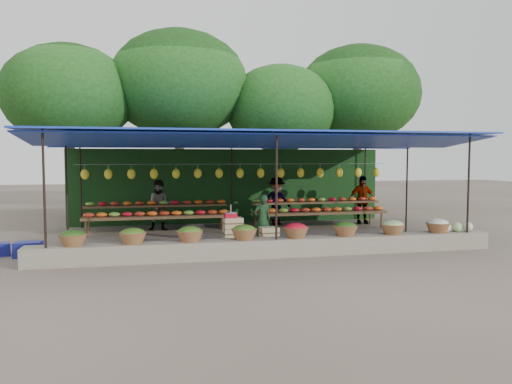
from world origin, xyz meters
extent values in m
plane|color=brown|center=(0.00, 0.00, 0.00)|extent=(60.00, 60.00, 0.00)
cube|color=#716B5A|center=(0.00, -2.75, 0.20)|extent=(10.60, 0.55, 0.40)
cylinder|color=black|center=(-4.80, -2.90, 1.40)|extent=(0.05, 0.05, 2.80)
cylinder|color=black|center=(0.00, -2.90, 1.40)|extent=(0.05, 0.05, 2.80)
cylinder|color=black|center=(4.80, -2.90, 1.40)|extent=(0.05, 0.05, 2.80)
cylinder|color=black|center=(-4.80, 0.00, 1.40)|extent=(0.05, 0.05, 2.80)
cylinder|color=black|center=(4.80, 0.00, 1.40)|extent=(0.05, 0.05, 2.80)
cylinder|color=black|center=(-4.80, 2.90, 1.40)|extent=(0.05, 0.05, 2.80)
cylinder|color=black|center=(0.00, 2.90, 1.40)|extent=(0.05, 0.05, 2.80)
cylinder|color=black|center=(4.80, 2.90, 1.40)|extent=(0.05, 0.05, 2.80)
cube|color=#1736B0|center=(0.00, 0.00, 2.80)|extent=(10.80, 6.60, 0.04)
cube|color=#1736B0|center=(0.00, -2.00, 2.62)|extent=(10.80, 2.19, 0.26)
cube|color=#1736B0|center=(0.00, 2.00, 2.62)|extent=(10.80, 2.19, 0.26)
cylinder|color=#ABABB1|center=(0.00, 1.40, 2.02)|extent=(9.60, 0.01, 0.01)
ellipsoid|color=yellow|center=(-4.50, 1.40, 1.74)|extent=(0.23, 0.17, 0.30)
ellipsoid|color=yellow|center=(-3.86, 1.40, 1.74)|extent=(0.23, 0.17, 0.30)
ellipsoid|color=yellow|center=(-3.21, 1.40, 1.74)|extent=(0.23, 0.17, 0.30)
ellipsoid|color=yellow|center=(-2.57, 1.40, 1.74)|extent=(0.23, 0.17, 0.30)
ellipsoid|color=yellow|center=(-1.93, 1.40, 1.74)|extent=(0.23, 0.17, 0.30)
ellipsoid|color=yellow|center=(-1.29, 1.40, 1.74)|extent=(0.23, 0.17, 0.30)
ellipsoid|color=yellow|center=(-0.64, 1.40, 1.74)|extent=(0.23, 0.17, 0.30)
ellipsoid|color=yellow|center=(0.00, 1.40, 1.74)|extent=(0.23, 0.17, 0.30)
ellipsoid|color=yellow|center=(0.64, 1.40, 1.74)|extent=(0.23, 0.17, 0.30)
ellipsoid|color=yellow|center=(1.29, 1.40, 1.74)|extent=(0.23, 0.17, 0.30)
ellipsoid|color=yellow|center=(1.93, 1.40, 1.74)|extent=(0.23, 0.17, 0.30)
ellipsoid|color=yellow|center=(2.57, 1.40, 1.74)|extent=(0.23, 0.17, 0.30)
ellipsoid|color=yellow|center=(3.21, 1.40, 1.74)|extent=(0.23, 0.17, 0.30)
ellipsoid|color=yellow|center=(3.86, 1.40, 1.74)|extent=(0.23, 0.17, 0.30)
ellipsoid|color=yellow|center=(4.50, 1.40, 1.74)|extent=(0.23, 0.17, 0.30)
ellipsoid|color=#274F15|center=(-4.30, -2.75, 0.62)|extent=(0.52, 0.52, 0.23)
ellipsoid|color=#3E661B|center=(-3.10, -2.75, 0.62)|extent=(0.52, 0.52, 0.23)
ellipsoid|color=#3E661B|center=(-1.90, -2.75, 0.62)|extent=(0.52, 0.52, 0.23)
ellipsoid|color=#3E661B|center=(-0.70, -2.75, 0.62)|extent=(0.52, 0.52, 0.23)
ellipsoid|color=red|center=(0.50, -2.75, 0.62)|extent=(0.52, 0.52, 0.23)
ellipsoid|color=#274F15|center=(1.70, -2.75, 0.62)|extent=(0.52, 0.52, 0.23)
ellipsoid|color=#98C078|center=(2.90, -2.75, 0.62)|extent=(0.52, 0.52, 0.23)
ellipsoid|color=beige|center=(4.10, -2.75, 0.62)|extent=(0.52, 0.52, 0.23)
cube|color=#1C4418|center=(0.00, 3.15, 1.25)|extent=(10.60, 0.06, 2.50)
cylinder|color=#392215|center=(-5.50, 5.80, 1.98)|extent=(0.36, 0.36, 3.97)
ellipsoid|color=#15350E|center=(-5.50, 5.80, 4.46)|extent=(4.77, 4.77, 3.69)
cylinder|color=#392215|center=(-1.50, 6.20, 2.24)|extent=(0.36, 0.36, 4.48)
ellipsoid|color=#15350E|center=(-1.50, 6.20, 5.04)|extent=(5.39, 5.39, 4.17)
cylinder|color=#392215|center=(2.50, 5.90, 1.86)|extent=(0.36, 0.36, 3.71)
ellipsoid|color=#15350E|center=(2.50, 5.90, 4.18)|extent=(4.47, 4.47, 3.45)
cylinder|color=#392215|center=(6.00, 6.30, 2.18)|extent=(0.36, 0.36, 4.35)
ellipsoid|color=#15350E|center=(6.00, 6.30, 4.90)|extent=(5.24, 5.24, 4.05)
cube|color=#503820|center=(-2.50, 1.30, 0.50)|extent=(4.20, 0.95, 0.08)
cube|color=#503820|center=(-2.50, 1.60, 0.78)|extent=(4.20, 0.35, 0.06)
cylinder|color=#503820|center=(-4.45, 0.90, 0.25)|extent=(0.06, 0.06, 0.50)
cylinder|color=#503820|center=(-0.55, 0.90, 0.25)|extent=(0.06, 0.06, 0.50)
cylinder|color=#503820|center=(-4.45, 1.70, 0.25)|extent=(0.06, 0.06, 0.50)
cylinder|color=#503820|center=(-0.55, 1.70, 0.25)|extent=(0.06, 0.06, 0.50)
ellipsoid|color=#A92F18|center=(-4.40, 1.15, 0.60)|extent=(0.31, 0.26, 0.13)
ellipsoid|color=#77A432|center=(-4.40, 1.60, 0.87)|extent=(0.26, 0.22, 0.12)
ellipsoid|color=#F15C15|center=(-4.05, 1.15, 0.60)|extent=(0.31, 0.26, 0.13)
ellipsoid|color=red|center=(-4.05, 1.60, 0.87)|extent=(0.26, 0.22, 0.12)
ellipsoid|color=#77A432|center=(-3.70, 1.15, 0.60)|extent=(0.31, 0.26, 0.13)
ellipsoid|color=#A92F18|center=(-3.70, 1.60, 0.87)|extent=(0.26, 0.22, 0.12)
ellipsoid|color=red|center=(-3.35, 1.15, 0.60)|extent=(0.31, 0.26, 0.13)
ellipsoid|color=#F15C15|center=(-3.35, 1.60, 0.87)|extent=(0.26, 0.22, 0.12)
ellipsoid|color=#A92F18|center=(-3.00, 1.15, 0.60)|extent=(0.31, 0.26, 0.13)
ellipsoid|color=#A92F18|center=(-3.00, 1.60, 0.87)|extent=(0.26, 0.22, 0.12)
ellipsoid|color=#F15C15|center=(-2.65, 1.15, 0.60)|extent=(0.31, 0.26, 0.13)
ellipsoid|color=#F15C15|center=(-2.65, 1.60, 0.87)|extent=(0.26, 0.22, 0.12)
ellipsoid|color=#A92F18|center=(-2.30, 1.15, 0.60)|extent=(0.31, 0.26, 0.13)
ellipsoid|color=#77A432|center=(-2.30, 1.60, 0.87)|extent=(0.26, 0.22, 0.12)
ellipsoid|color=#F15C15|center=(-1.95, 1.15, 0.60)|extent=(0.31, 0.26, 0.13)
ellipsoid|color=red|center=(-1.95, 1.60, 0.87)|extent=(0.26, 0.22, 0.12)
ellipsoid|color=#77A432|center=(-1.60, 1.15, 0.60)|extent=(0.31, 0.26, 0.13)
ellipsoid|color=#A92F18|center=(-1.60, 1.60, 0.87)|extent=(0.26, 0.22, 0.12)
ellipsoid|color=red|center=(-1.25, 1.15, 0.60)|extent=(0.31, 0.26, 0.13)
ellipsoid|color=#F15C15|center=(-1.25, 1.60, 0.87)|extent=(0.26, 0.22, 0.12)
ellipsoid|color=#A92F18|center=(-0.90, 1.15, 0.60)|extent=(0.31, 0.26, 0.13)
ellipsoid|color=#A92F18|center=(-0.90, 1.60, 0.87)|extent=(0.26, 0.22, 0.12)
ellipsoid|color=#F15C15|center=(-0.55, 1.15, 0.60)|extent=(0.31, 0.26, 0.13)
ellipsoid|color=#F15C15|center=(-0.55, 1.60, 0.87)|extent=(0.26, 0.22, 0.12)
cube|color=#503820|center=(2.50, 1.30, 0.50)|extent=(4.20, 0.95, 0.08)
cube|color=#503820|center=(2.50, 1.60, 0.78)|extent=(4.20, 0.35, 0.06)
cylinder|color=#503820|center=(0.55, 0.90, 0.25)|extent=(0.06, 0.06, 0.50)
cylinder|color=#503820|center=(4.45, 0.90, 0.25)|extent=(0.06, 0.06, 0.50)
cylinder|color=#503820|center=(0.55, 1.70, 0.25)|extent=(0.06, 0.06, 0.50)
cylinder|color=#503820|center=(4.45, 1.70, 0.25)|extent=(0.06, 0.06, 0.50)
ellipsoid|color=#A92F18|center=(0.60, 1.15, 0.60)|extent=(0.31, 0.26, 0.13)
ellipsoid|color=#77A432|center=(0.60, 1.60, 0.87)|extent=(0.26, 0.22, 0.12)
ellipsoid|color=#F15C15|center=(0.95, 1.15, 0.60)|extent=(0.31, 0.26, 0.13)
ellipsoid|color=red|center=(0.95, 1.60, 0.87)|extent=(0.26, 0.22, 0.12)
ellipsoid|color=#77A432|center=(1.30, 1.15, 0.60)|extent=(0.31, 0.26, 0.13)
ellipsoid|color=#A92F18|center=(1.30, 1.60, 0.87)|extent=(0.26, 0.22, 0.12)
ellipsoid|color=red|center=(1.65, 1.15, 0.60)|extent=(0.31, 0.26, 0.13)
ellipsoid|color=#F15C15|center=(1.65, 1.60, 0.87)|extent=(0.26, 0.22, 0.12)
ellipsoid|color=#A92F18|center=(2.00, 1.15, 0.60)|extent=(0.31, 0.26, 0.13)
ellipsoid|color=#A92F18|center=(2.00, 1.60, 0.87)|extent=(0.26, 0.22, 0.12)
ellipsoid|color=#F15C15|center=(2.35, 1.15, 0.60)|extent=(0.31, 0.26, 0.13)
ellipsoid|color=#F15C15|center=(2.35, 1.60, 0.87)|extent=(0.26, 0.22, 0.12)
ellipsoid|color=#A92F18|center=(2.70, 1.15, 0.60)|extent=(0.31, 0.26, 0.13)
ellipsoid|color=#77A432|center=(2.70, 1.60, 0.87)|extent=(0.26, 0.22, 0.12)
ellipsoid|color=#F15C15|center=(3.05, 1.15, 0.60)|extent=(0.31, 0.26, 0.13)
ellipsoid|color=red|center=(3.05, 1.60, 0.87)|extent=(0.26, 0.22, 0.12)
ellipsoid|color=#77A432|center=(3.40, 1.15, 0.60)|extent=(0.31, 0.26, 0.13)
ellipsoid|color=#A92F18|center=(3.40, 1.60, 0.87)|extent=(0.26, 0.22, 0.12)
ellipsoid|color=red|center=(3.75, 1.15, 0.60)|extent=(0.31, 0.26, 0.13)
ellipsoid|color=#F15C15|center=(3.75, 1.60, 0.87)|extent=(0.26, 0.22, 0.12)
ellipsoid|color=#A92F18|center=(4.10, 1.15, 0.60)|extent=(0.31, 0.26, 0.13)
ellipsoid|color=#A92F18|center=(4.10, 1.60, 0.87)|extent=(0.26, 0.22, 0.12)
ellipsoid|color=#F15C15|center=(4.45, 1.15, 0.60)|extent=(0.31, 0.26, 0.13)
ellipsoid|color=#F15C15|center=(4.45, 1.60, 0.87)|extent=(0.26, 0.22, 0.12)
cube|color=tan|center=(-1.77, -1.72, 0.12)|extent=(0.47, 0.36, 0.25)
cube|color=tan|center=(-1.77, -1.72, 0.39)|extent=(0.47, 0.36, 0.25)
cube|color=tan|center=(-0.77, -1.72, 0.12)|extent=(0.47, 0.36, 0.25)
cube|color=tan|center=(-0.77, -1.72, 0.39)|extent=(0.47, 0.36, 0.25)
cube|color=tan|center=(-0.77, -1.72, 0.65)|extent=(0.47, 0.36, 0.25)
cube|color=tan|center=(0.13, -1.72, 0.12)|extent=(0.47, 0.36, 0.25)
cube|color=tan|center=(0.13, -1.72, 0.39)|extent=(0.47, 0.36, 0.25)
cube|color=red|center=(-0.82, -1.72, 0.83)|extent=(0.28, 0.24, 0.11)
cylinder|color=#ABABB1|center=(-0.82, -1.72, 0.90)|extent=(0.30, 0.30, 0.03)
cylinder|color=#ABABB1|center=(-0.82, -1.72, 0.99)|extent=(0.03, 0.03, 0.21)
imported|color=#18351B|center=(0.06, -1.28, 0.64)|extent=(0.52, 0.39, 1.28)
imported|color=slate|center=(-2.39, 1.76, 0.77)|extent=(0.80, 0.65, 1.54)
imported|color=slate|center=(1.39, 2.28, 0.79)|extent=(1.05, 0.65, 1.57)
imported|color=slate|center=(4.25, 1.94, 0.80)|extent=(0.95, 0.42, 1.61)
cube|color=navy|center=(-5.40, -1.64, 0.17)|extent=(0.58, 0.43, 0.34)
camera|label=1|loc=(-2.83, -13.51, 2.23)|focal=35.00mm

